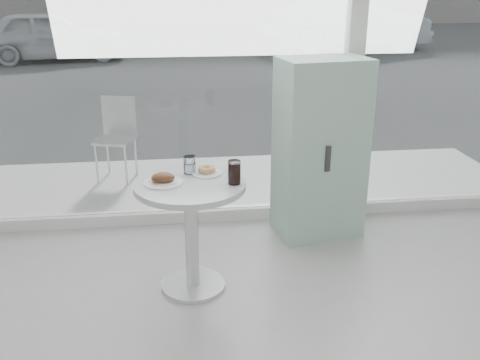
{
  "coord_description": "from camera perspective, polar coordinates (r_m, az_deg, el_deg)",
  "views": [
    {
      "loc": [
        -0.57,
        -1.31,
        1.99
      ],
      "look_at": [
        -0.2,
        1.7,
        0.85
      ],
      "focal_mm": 40.0,
      "sensor_mm": 36.0,
      "label": 1
    }
  ],
  "objects": [
    {
      "name": "storefront",
      "position": [
        4.36,
        1.58,
        16.94
      ],
      "size": [
        5.0,
        0.14,
        3.0
      ],
      "color": "white",
      "rests_on": "ground"
    },
    {
      "name": "main_table",
      "position": [
        3.52,
        -5.26,
        -3.64
      ],
      "size": [
        0.72,
        0.72,
        0.77
      ],
      "color": "silver",
      "rests_on": "ground"
    },
    {
      "name": "patio_deck",
      "position": [
        5.5,
        -0.58,
        -0.31
      ],
      "size": [
        5.6,
        1.6,
        0.05
      ],
      "primitive_type": "cube",
      "color": "white",
      "rests_on": "ground"
    },
    {
      "name": "street",
      "position": [
        17.43,
        -5.19,
        13.98
      ],
      "size": [
        40.0,
        24.0,
        0.0
      ],
      "primitive_type": "cube",
      "color": "#3B3B3B",
      "rests_on": "ground"
    },
    {
      "name": "mint_cabinet",
      "position": [
        4.3,
        8.52,
        3.22
      ],
      "size": [
        0.73,
        0.54,
        1.44
      ],
      "rotation": [
        0.0,
        0.0,
        0.16
      ],
      "color": "#91B9A8",
      "rests_on": "ground"
    },
    {
      "name": "patio_chair",
      "position": [
        5.62,
        -13.01,
        4.94
      ],
      "size": [
        0.44,
        0.44,
        0.83
      ],
      "rotation": [
        0.0,
        0.0,
        -0.26
      ],
      "color": "silver",
      "rests_on": "patio_deck"
    },
    {
      "name": "car_white",
      "position": [
        14.97,
        -19.63,
        14.31
      ],
      "size": [
        4.0,
        2.3,
        1.28
      ],
      "primitive_type": "imported",
      "rotation": [
        0.0,
        0.0,
        1.79
      ],
      "color": "silver",
      "rests_on": "street"
    },
    {
      "name": "car_silver",
      "position": [
        16.51,
        11.27,
        16.12
      ],
      "size": [
        5.08,
        2.52,
        1.6
      ],
      "primitive_type": "imported",
      "rotation": [
        0.0,
        0.0,
        1.75
      ],
      "color": "#AEB1B6",
      "rests_on": "street"
    },
    {
      "name": "plate_fritter",
      "position": [
        3.43,
        -8.14,
        0.06
      ],
      "size": [
        0.25,
        0.25,
        0.07
      ],
      "color": "white",
      "rests_on": "main_table"
    },
    {
      "name": "plate_donut",
      "position": [
        3.57,
        -3.56,
        0.96
      ],
      "size": [
        0.21,
        0.21,
        0.05
      ],
      "color": "white",
      "rests_on": "main_table"
    },
    {
      "name": "water_tumbler_a",
      "position": [
        3.59,
        -5.48,
        1.51
      ],
      "size": [
        0.07,
        0.07,
        0.12
      ],
      "color": "white",
      "rests_on": "main_table"
    },
    {
      "name": "water_tumbler_b",
      "position": [
        3.58,
        -5.33,
        1.53
      ],
      "size": [
        0.07,
        0.07,
        0.12
      ],
      "color": "white",
      "rests_on": "main_table"
    },
    {
      "name": "cola_glass",
      "position": [
        3.38,
        -0.62,
        0.78
      ],
      "size": [
        0.08,
        0.08,
        0.15
      ],
      "color": "white",
      "rests_on": "main_table"
    }
  ]
}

